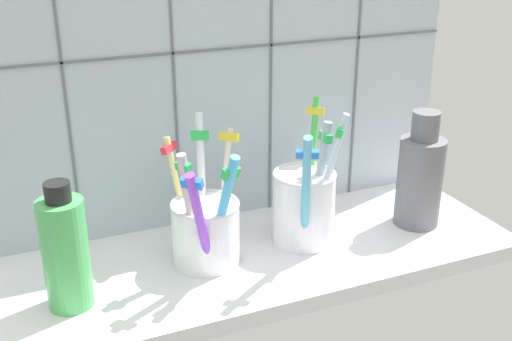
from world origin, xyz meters
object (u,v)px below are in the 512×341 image
at_px(toothbrush_cup_left, 205,226).
at_px(ceramic_vase, 420,177).
at_px(soap_bottle, 65,251).
at_px(toothbrush_cup_right, 305,203).

height_order(toothbrush_cup_left, ceramic_vase, toothbrush_cup_left).
xyz_separation_m(ceramic_vase, soap_bottle, (-0.45, -0.01, -0.00)).
bearing_deg(toothbrush_cup_left, ceramic_vase, -3.06).
distance_m(toothbrush_cup_left, soap_bottle, 0.16).
height_order(ceramic_vase, soap_bottle, ceramic_vase).
bearing_deg(soap_bottle, toothbrush_cup_left, 9.82).
distance_m(toothbrush_cup_left, toothbrush_cup_right, 0.13).
bearing_deg(ceramic_vase, toothbrush_cup_left, 176.94).
distance_m(toothbrush_cup_right, ceramic_vase, 0.16).
bearing_deg(soap_bottle, ceramic_vase, 1.56).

